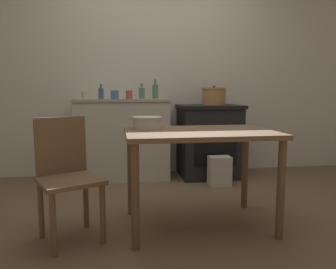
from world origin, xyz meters
TOP-DOWN VIEW (x-y plane):
  - ground_plane at (0.00, 0.00)m, footprint 14.00×14.00m
  - wall_back at (0.00, 1.58)m, footprint 8.00×0.07m
  - counter_cabinet at (-0.43, 1.31)m, footprint 1.11×0.51m
  - stove at (0.62, 1.25)m, footprint 0.74×0.63m
  - work_table at (0.12, -0.21)m, footprint 1.11×0.75m
  - chair at (-0.85, -0.27)m, footprint 0.53×0.53m
  - flour_sack at (0.62, 0.82)m, footprint 0.24×0.17m
  - stock_pot at (0.67, 1.24)m, footprint 0.30×0.30m
  - mixing_bowl_large at (-0.26, -0.01)m, footprint 0.25×0.25m
  - bottle_far_left at (-0.67, 1.34)m, footprint 0.06×0.06m
  - bottle_left at (-0.19, 1.38)m, footprint 0.07×0.07m
  - bottle_mid_left at (-0.03, 1.37)m, footprint 0.07×0.07m
  - cup_center_left at (-0.51, 1.20)m, footprint 0.09×0.09m
  - cup_center at (-0.35, 1.15)m, footprint 0.07×0.07m
  - cup_center_right at (-0.84, 1.14)m, footprint 0.08×0.08m

SIDE VIEW (x-z plane):
  - ground_plane at x=0.00m, z-range 0.00..0.00m
  - flour_sack at x=0.62m, z-range 0.00..0.33m
  - stove at x=0.62m, z-range 0.00..0.88m
  - chair at x=-0.85m, z-range 0.03..0.89m
  - counter_cabinet at x=-0.43m, z-range 0.00..0.96m
  - work_table at x=0.12m, z-range 0.27..1.02m
  - mixing_bowl_large at x=-0.26m, z-range 0.75..0.85m
  - stock_pot at x=0.67m, z-range 0.87..1.10m
  - cup_center_right at x=-0.84m, z-range 0.96..1.04m
  - cup_center_left at x=-0.51m, z-range 0.96..1.05m
  - cup_center at x=-0.35m, z-range 0.96..1.05m
  - bottle_far_left at x=-0.67m, z-range 0.94..1.11m
  - bottle_left at x=-0.19m, z-range 0.94..1.12m
  - bottle_mid_left at x=-0.03m, z-range 0.93..1.16m
  - wall_back at x=0.00m, z-range 0.00..2.55m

